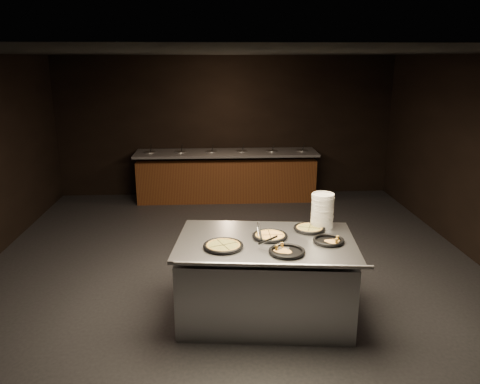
{
  "coord_description": "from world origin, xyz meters",
  "views": [
    {
      "loc": [
        -0.26,
        -5.8,
        2.84
      ],
      "look_at": [
        0.09,
        0.3,
        1.09
      ],
      "focal_mm": 35.0,
      "sensor_mm": 36.0,
      "label": 1
    }
  ],
  "objects": [
    {
      "name": "salad_bar",
      "position": [
        0.0,
        3.56,
        0.44
      ],
      "size": [
        3.7,
        0.83,
        1.18
      ],
      "color": "#583014",
      "rests_on": "ground"
    },
    {
      "name": "server_left",
      "position": [
        0.23,
        -1.01,
        1.01
      ],
      "size": [
        0.11,
        0.35,
        0.17
      ],
      "rotation": [
        0.0,
        0.0,
        1.67
      ],
      "color": "silver",
      "rests_on": "serving_counter"
    },
    {
      "name": "pan_cheese_slices_a",
      "position": [
        0.83,
        -0.79,
        0.95
      ],
      "size": [
        0.37,
        0.37,
        0.04
      ],
      "rotation": [
        0.0,
        0.0,
        1.26
      ],
      "color": "black",
      "rests_on": "serving_counter"
    },
    {
      "name": "plate_stack",
      "position": [
        1.0,
        -0.68,
        1.13
      ],
      "size": [
        0.26,
        0.26,
        0.4
      ],
      "primitive_type": "cylinder",
      "color": "silver",
      "rests_on": "serving_counter"
    },
    {
      "name": "room",
      "position": [
        0.0,
        0.0,
        1.45
      ],
      "size": [
        7.02,
        8.02,
        2.92
      ],
      "color": "black",
      "rests_on": "ground"
    },
    {
      "name": "pan_cheese_whole",
      "position": [
        0.35,
        -0.99,
        0.95
      ],
      "size": [
        0.39,
        0.39,
        0.04
      ],
      "rotation": [
        0.0,
        0.0,
        -0.0
      ],
      "color": "black",
      "rests_on": "serving_counter"
    },
    {
      "name": "server_right",
      "position": [
        0.34,
        -1.34,
        1.01
      ],
      "size": [
        0.33,
        0.14,
        0.16
      ],
      "rotation": [
        0.0,
        0.0,
        -0.25
      ],
      "color": "silver",
      "rests_on": "serving_counter"
    },
    {
      "name": "pan_cheese_slices_b",
      "position": [
        0.47,
        -1.43,
        0.95
      ],
      "size": [
        0.38,
        0.38,
        0.04
      ],
      "rotation": [
        0.0,
        0.0,
        1.82
      ],
      "color": "black",
      "rests_on": "serving_counter"
    },
    {
      "name": "pan_veggie_whole",
      "position": [
        -0.17,
        -1.25,
        0.95
      ],
      "size": [
        0.43,
        0.43,
        0.04
      ],
      "rotation": [
        0.0,
        0.0,
        0.4
      ],
      "color": "black",
      "rests_on": "serving_counter"
    },
    {
      "name": "serving_counter",
      "position": [
        0.3,
        -1.07,
        0.44
      ],
      "size": [
        2.06,
        1.44,
        0.93
      ],
      "rotation": [
        0.0,
        0.0,
        -0.11
      ],
      "color": "silver",
      "rests_on": "ground"
    },
    {
      "name": "pan_veggie_slices",
      "position": [
        0.97,
        -1.17,
        0.95
      ],
      "size": [
        0.34,
        0.34,
        0.04
      ],
      "rotation": [
        0.0,
        0.0,
        -0.76
      ],
      "color": "black",
      "rests_on": "serving_counter"
    }
  ]
}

